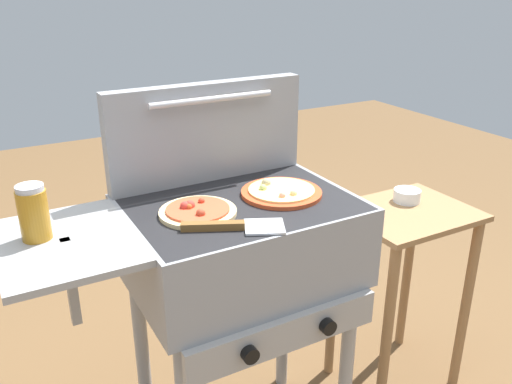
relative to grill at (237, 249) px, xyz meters
name	(u,v)px	position (x,y,z in m)	size (l,w,h in m)	color
grill	(237,249)	(0.00, 0.00, 0.00)	(0.96, 0.53, 0.90)	gray
grill_lid_open	(207,132)	(0.01, 0.22, 0.30)	(0.63, 0.08, 0.30)	gray
pizza_cheese	(281,192)	(0.14, -0.01, 0.15)	(0.24, 0.24, 0.04)	#C64723
pizza_pepperoni	(197,211)	(-0.13, -0.02, 0.15)	(0.21, 0.21, 0.04)	beige
sauce_jar	(34,213)	(-0.52, 0.04, 0.21)	(0.07, 0.07, 0.14)	#B77A1E
spatula	(234,226)	(-0.08, -0.14, 0.15)	(0.26, 0.16, 0.02)	#B7BABF
prep_table	(403,262)	(0.67, 0.00, -0.23)	(0.44, 0.36, 0.73)	olive
topping_bowl_near	(407,196)	(0.72, 0.07, 0.00)	(0.10, 0.10, 0.04)	silver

